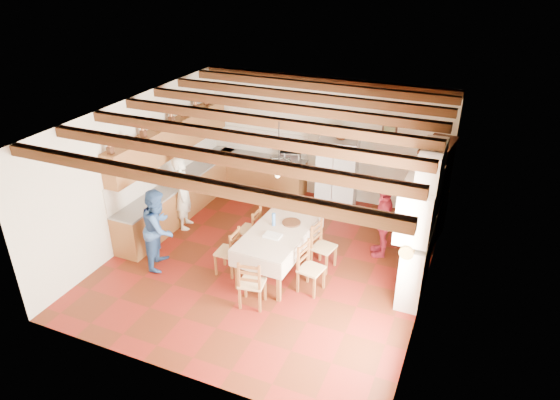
% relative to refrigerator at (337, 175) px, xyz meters
% --- Properties ---
extents(floor, '(6.00, 6.50, 0.02)m').
position_rel_refrigerator_xyz_m(floor, '(-0.55, -2.65, -0.90)').
color(floor, '#531F0E').
rests_on(floor, ground).
extents(ceiling, '(6.00, 6.50, 0.02)m').
position_rel_refrigerator_xyz_m(ceiling, '(-0.55, -2.65, 2.12)').
color(ceiling, silver).
rests_on(ceiling, ground).
extents(wall_back, '(6.00, 0.02, 3.00)m').
position_rel_refrigerator_xyz_m(wall_back, '(-0.55, 0.61, 0.61)').
color(wall_back, beige).
rests_on(wall_back, ground).
extents(wall_front, '(6.00, 0.02, 3.00)m').
position_rel_refrigerator_xyz_m(wall_front, '(-0.55, -5.91, 0.61)').
color(wall_front, beige).
rests_on(wall_front, ground).
extents(wall_left, '(0.02, 6.50, 3.00)m').
position_rel_refrigerator_xyz_m(wall_left, '(-3.56, -2.65, 0.61)').
color(wall_left, beige).
rests_on(wall_left, ground).
extents(wall_right, '(0.02, 6.50, 3.00)m').
position_rel_refrigerator_xyz_m(wall_right, '(2.46, -2.65, 0.61)').
color(wall_right, beige).
rests_on(wall_right, ground).
extents(ceiling_beams, '(6.00, 6.30, 0.16)m').
position_rel_refrigerator_xyz_m(ceiling_beams, '(-0.55, -2.65, 2.02)').
color(ceiling_beams, '#35230E').
rests_on(ceiling_beams, ground).
extents(lower_cabinets_left, '(0.60, 4.30, 0.86)m').
position_rel_refrigerator_xyz_m(lower_cabinets_left, '(-3.25, -1.60, -0.46)').
color(lower_cabinets_left, brown).
rests_on(lower_cabinets_left, ground).
extents(lower_cabinets_back, '(2.30, 0.60, 0.86)m').
position_rel_refrigerator_xyz_m(lower_cabinets_back, '(-2.10, 0.30, -0.46)').
color(lower_cabinets_back, brown).
rests_on(lower_cabinets_back, ground).
extents(countertop_left, '(0.62, 4.30, 0.04)m').
position_rel_refrigerator_xyz_m(countertop_left, '(-3.25, -1.60, -0.01)').
color(countertop_left, slate).
rests_on(countertop_left, lower_cabinets_left).
extents(countertop_back, '(2.34, 0.62, 0.04)m').
position_rel_refrigerator_xyz_m(countertop_back, '(-2.10, 0.30, -0.01)').
color(countertop_back, slate).
rests_on(countertop_back, lower_cabinets_back).
extents(backsplash_left, '(0.03, 4.30, 0.60)m').
position_rel_refrigerator_xyz_m(backsplash_left, '(-3.54, -1.60, 0.31)').
color(backsplash_left, white).
rests_on(backsplash_left, ground).
extents(backsplash_back, '(2.30, 0.03, 0.60)m').
position_rel_refrigerator_xyz_m(backsplash_back, '(-2.10, 0.59, 0.31)').
color(backsplash_back, white).
rests_on(backsplash_back, ground).
extents(upper_cabinets, '(0.35, 4.20, 0.70)m').
position_rel_refrigerator_xyz_m(upper_cabinets, '(-3.38, -1.60, 0.96)').
color(upper_cabinets, brown).
rests_on(upper_cabinets, ground).
extents(fireplace, '(0.56, 1.60, 2.80)m').
position_rel_refrigerator_xyz_m(fireplace, '(2.17, -2.45, 0.51)').
color(fireplace, beige).
rests_on(fireplace, ground).
extents(wall_picture, '(0.34, 0.03, 0.42)m').
position_rel_refrigerator_xyz_m(wall_picture, '(1.00, 0.58, 0.96)').
color(wall_picture, '#331C16').
rests_on(wall_picture, ground).
extents(refrigerator, '(0.98, 0.84, 1.79)m').
position_rel_refrigerator_xyz_m(refrigerator, '(0.00, 0.00, 0.00)').
color(refrigerator, silver).
rests_on(refrigerator, floor).
extents(hutch, '(0.67, 1.27, 2.20)m').
position_rel_refrigerator_xyz_m(hutch, '(2.20, -0.60, 0.21)').
color(hutch, '#3A1A12').
rests_on(hutch, floor).
extents(dining_table, '(1.10, 2.05, 0.88)m').
position_rel_refrigerator_xyz_m(dining_table, '(-0.27, -2.83, -0.10)').
color(dining_table, beige).
rests_on(dining_table, floor).
extents(chandelier, '(0.47, 0.47, 0.03)m').
position_rel_refrigerator_xyz_m(chandelier, '(-0.27, -2.83, 1.36)').
color(chandelier, black).
rests_on(chandelier, ground).
extents(chair_left_near, '(0.41, 0.43, 0.96)m').
position_rel_refrigerator_xyz_m(chair_left_near, '(-1.13, -3.31, -0.41)').
color(chair_left_near, brown).
rests_on(chair_left_near, floor).
extents(chair_left_far, '(0.40, 0.42, 0.96)m').
position_rel_refrigerator_xyz_m(chair_left_far, '(-1.10, -2.41, -0.41)').
color(chair_left_far, brown).
rests_on(chair_left_far, floor).
extents(chair_right_near, '(0.47, 0.48, 0.96)m').
position_rel_refrigerator_xyz_m(chair_right_near, '(0.54, -3.23, -0.41)').
color(chair_right_near, brown).
rests_on(chair_right_near, floor).
extents(chair_right_far, '(0.47, 0.49, 0.96)m').
position_rel_refrigerator_xyz_m(chair_right_far, '(0.51, -2.45, -0.41)').
color(chair_right_far, brown).
rests_on(chair_right_far, floor).
extents(chair_end_near, '(0.48, 0.46, 0.96)m').
position_rel_refrigerator_xyz_m(chair_end_near, '(-0.26, -4.02, -0.41)').
color(chair_end_near, brown).
rests_on(chair_end_near, floor).
extents(chair_end_far, '(0.46, 0.44, 0.96)m').
position_rel_refrigerator_xyz_m(chair_end_far, '(-0.31, -1.59, -0.41)').
color(chair_end_far, brown).
rests_on(chair_end_far, floor).
extents(person_man, '(0.57, 0.71, 1.68)m').
position_rel_refrigerator_xyz_m(person_man, '(-2.85, -2.11, -0.05)').
color(person_man, white).
rests_on(person_man, floor).
extents(person_woman_blue, '(0.82, 0.94, 1.63)m').
position_rel_refrigerator_xyz_m(person_woman_blue, '(-2.46, -3.58, -0.08)').
color(person_woman_blue, '#305492').
rests_on(person_woman_blue, floor).
extents(person_woman_red, '(0.65, 0.99, 1.57)m').
position_rel_refrigerator_xyz_m(person_woman_red, '(1.43, -1.52, -0.11)').
color(person_woman_red, '#A92337').
rests_on(person_woman_red, floor).
extents(microwave, '(0.58, 0.48, 0.28)m').
position_rel_refrigerator_xyz_m(microwave, '(-1.30, 0.30, 0.15)').
color(microwave, silver).
rests_on(microwave, countertop_back).
extents(fridge_vase, '(0.36, 0.36, 0.31)m').
position_rel_refrigerator_xyz_m(fridge_vase, '(0.04, 0.00, 1.05)').
color(fridge_vase, '#3A1A12').
rests_on(fridge_vase, refrigerator).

